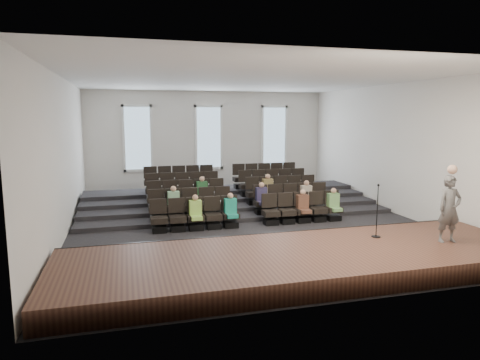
{
  "coord_description": "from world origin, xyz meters",
  "views": [
    {
      "loc": [
        -4.11,
        -14.39,
        3.75
      ],
      "look_at": [
        -0.1,
        0.5,
        1.45
      ],
      "focal_mm": 32.0,
      "sensor_mm": 36.0,
      "label": 1
    }
  ],
  "objects": [
    {
      "name": "wall_left",
      "position": [
        -6.02,
        0.0,
        2.5
      ],
      "size": [
        0.04,
        14.0,
        5.0
      ],
      "primitive_type": "cube",
      "color": "silver",
      "rests_on": "ground"
    },
    {
      "name": "wall_front",
      "position": [
        0.0,
        -7.02,
        2.5
      ],
      "size": [
        12.0,
        0.04,
        5.0
      ],
      "primitive_type": "cube",
      "color": "silver",
      "rests_on": "ground"
    },
    {
      "name": "mic_stand",
      "position": [
        2.4,
        -4.46,
        0.94
      ],
      "size": [
        0.24,
        0.24,
        1.46
      ],
      "color": "black",
      "rests_on": "stage"
    },
    {
      "name": "risers",
      "position": [
        0.0,
        3.17,
        0.2
      ],
      "size": [
        11.8,
        4.8,
        0.6
      ],
      "color": "black",
      "rests_on": "ground"
    },
    {
      "name": "windows",
      "position": [
        0.0,
        6.95,
        2.7
      ],
      "size": [
        8.44,
        0.1,
        3.24
      ],
      "color": "white",
      "rests_on": "wall_back"
    },
    {
      "name": "ground",
      "position": [
        0.0,
        0.0,
        0.0
      ],
      "size": [
        14.0,
        14.0,
        0.0
      ],
      "primitive_type": "plane",
      "color": "black",
      "rests_on": "ground"
    },
    {
      "name": "ceiling",
      "position": [
        0.0,
        0.0,
        5.01
      ],
      "size": [
        12.0,
        14.0,
        0.02
      ],
      "primitive_type": "cube",
      "color": "white",
      "rests_on": "ground"
    },
    {
      "name": "speaker",
      "position": [
        3.95,
        -5.34,
        1.38
      ],
      "size": [
        0.67,
        0.47,
        1.75
      ],
      "primitive_type": "imported",
      "rotation": [
        0.0,
        0.0,
        -0.08
      ],
      "color": "#53514F",
      "rests_on": "stage"
    },
    {
      "name": "wall_right",
      "position": [
        6.02,
        0.0,
        2.5
      ],
      "size": [
        0.04,
        14.0,
        5.0
      ],
      "primitive_type": "cube",
      "color": "silver",
      "rests_on": "ground"
    },
    {
      "name": "stage_lip",
      "position": [
        0.0,
        -3.33,
        0.25
      ],
      "size": [
        11.8,
        0.06,
        0.52
      ],
      "primitive_type": "cube",
      "color": "black",
      "rests_on": "ground"
    },
    {
      "name": "audience",
      "position": [
        0.35,
        0.22,
        0.8
      ],
      "size": [
        6.05,
        2.64,
        1.1
      ],
      "color": "#9FD655",
      "rests_on": "seating_rows"
    },
    {
      "name": "wall_back",
      "position": [
        0.0,
        7.02,
        2.5
      ],
      "size": [
        12.0,
        0.04,
        5.0
      ],
      "primitive_type": "cube",
      "color": "silver",
      "rests_on": "ground"
    },
    {
      "name": "stage",
      "position": [
        0.0,
        -5.1,
        0.25
      ],
      "size": [
        11.8,
        3.6,
        0.5
      ],
      "primitive_type": "cube",
      "color": "#503022",
      "rests_on": "ground"
    },
    {
      "name": "seating_rows",
      "position": [
        -0.0,
        1.54,
        0.68
      ],
      "size": [
        6.8,
        4.7,
        1.67
      ],
      "color": "black",
      "rests_on": "ground"
    }
  ]
}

